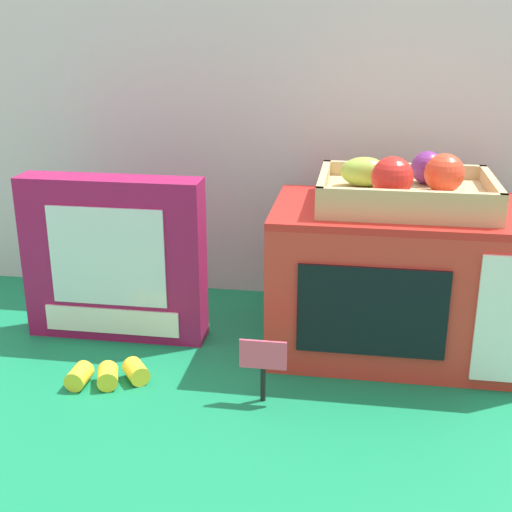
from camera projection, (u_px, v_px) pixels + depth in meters
The scene contains 7 objects.
ground_plane at pixel (285, 342), 1.21m from camera, with size 1.70×1.70×0.00m, color #147A4C.
display_back_panel at pixel (301, 151), 1.34m from camera, with size 1.61×0.03×0.59m, color silver.
toy_microwave at pixel (403, 280), 1.15m from camera, with size 0.44×0.26×0.25m.
food_groups_crate at pixel (406, 189), 1.11m from camera, with size 0.28×0.21×0.09m.
cookie_set_box at pixel (114, 259), 1.20m from camera, with size 0.32×0.07×0.29m.
price_sign at pixel (263, 361), 1.01m from camera, with size 0.07×0.01×0.10m.
loose_toy_banana at pixel (108, 375), 1.07m from camera, with size 0.13×0.08×0.03m.
Camera 1 is at (0.12, -1.09, 0.55)m, focal length 48.16 mm.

